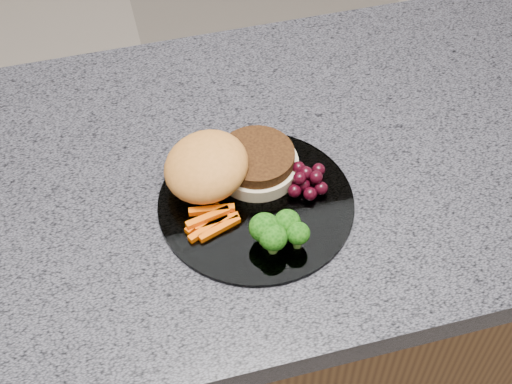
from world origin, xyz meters
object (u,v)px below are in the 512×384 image
at_px(plate, 256,203).
at_px(grape_bunch, 307,180).
at_px(burger, 224,167).
at_px(island_cabinet, 233,335).

height_order(plate, grape_bunch, grape_bunch).
bearing_deg(burger, island_cabinet, 72.67).
bearing_deg(island_cabinet, burger, -98.44).
xyz_separation_m(plate, burger, (-0.03, 0.05, 0.03)).
height_order(island_cabinet, plate, plate).
relative_size(plate, burger, 1.30).
distance_m(island_cabinet, grape_bunch, 0.50).
height_order(burger, grape_bunch, burger).
distance_m(island_cabinet, plate, 0.48).
height_order(plate, burger, burger).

